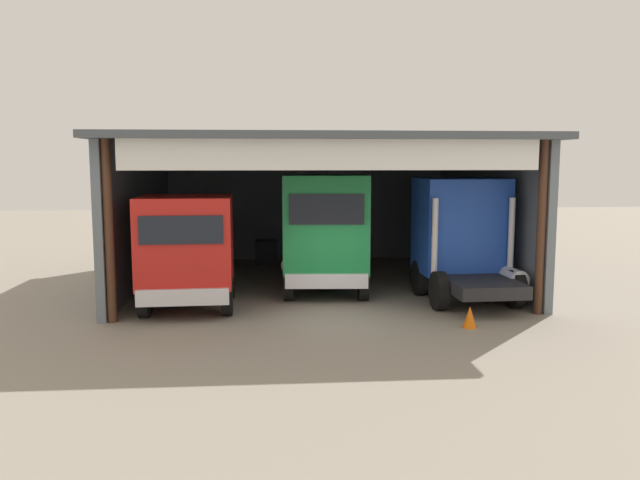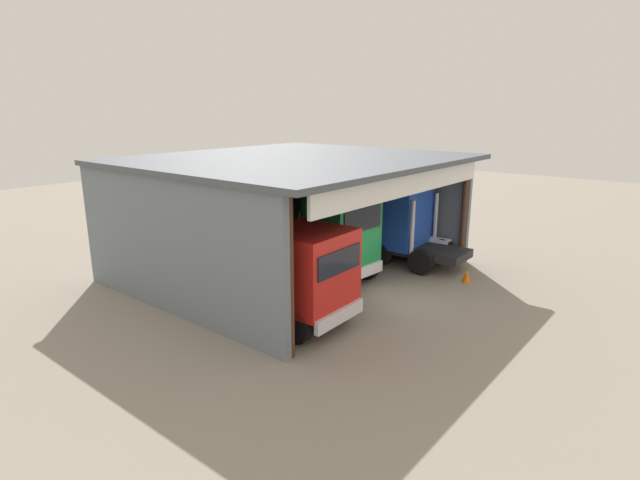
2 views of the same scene
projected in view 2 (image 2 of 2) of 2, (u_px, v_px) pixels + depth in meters
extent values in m
plane|color=gray|center=(399.00, 300.00, 18.80)|extent=(80.00, 80.00, 0.00)
cube|color=slate|center=(209.00, 203.00, 24.81)|extent=(12.12, 0.24, 4.80)
cube|color=slate|center=(169.00, 247.00, 16.96)|extent=(0.24, 10.85, 4.80)
cube|color=slate|center=(369.00, 198.00, 26.04)|extent=(0.24, 10.85, 4.80)
cube|color=#474E55|center=(295.00, 159.00, 20.66)|extent=(12.72, 11.49, 0.20)
cylinder|color=#4C2D1E|center=(290.00, 278.00, 13.92)|extent=(0.24, 0.24, 4.80)
cylinder|color=#4C2D1E|center=(464.00, 212.00, 22.63)|extent=(0.24, 0.24, 4.80)
cube|color=white|center=(410.00, 182.00, 17.50)|extent=(10.91, 0.12, 0.90)
cube|color=red|center=(306.00, 267.00, 16.02)|extent=(2.61, 2.67, 2.46)
cube|color=black|center=(340.00, 262.00, 15.14)|extent=(2.15, 0.13, 0.74)
cube|color=silver|center=(340.00, 316.00, 15.57)|extent=(2.41, 0.24, 0.44)
cube|color=#232326|center=(267.00, 293.00, 17.37)|extent=(2.00, 3.24, 0.36)
cylinder|color=silver|center=(294.00, 259.00, 17.81)|extent=(0.18, 0.18, 2.42)
cylinder|color=silver|center=(248.00, 275.00, 16.06)|extent=(0.18, 0.18, 2.42)
cylinder|color=silver|center=(249.00, 302.00, 16.29)|extent=(0.60, 1.22, 0.56)
cylinder|color=black|center=(339.00, 304.00, 16.95)|extent=(0.34, 1.13, 1.12)
cylinder|color=black|center=(296.00, 326.00, 15.24)|extent=(0.34, 1.13, 1.12)
cylinder|color=black|center=(288.00, 289.00, 18.28)|extent=(0.34, 1.13, 1.12)
cylinder|color=black|center=(244.00, 308.00, 16.56)|extent=(0.34, 1.13, 1.12)
cube|color=#197F3D|center=(342.00, 228.00, 19.95)|extent=(2.71, 2.18, 2.99)
cube|color=black|center=(363.00, 219.00, 19.14)|extent=(2.20, 0.21, 0.90)
cube|color=silver|center=(362.00, 272.00, 19.66)|extent=(2.46, 0.32, 0.44)
cube|color=#232326|center=(311.00, 257.00, 21.51)|extent=(2.14, 3.31, 0.36)
cylinder|color=silver|center=(339.00, 232.00, 21.68)|extent=(0.18, 0.18, 2.41)
cylinder|color=silver|center=(301.00, 242.00, 20.03)|extent=(0.18, 0.18, 2.41)
cylinder|color=silver|center=(296.00, 262.00, 20.46)|extent=(0.64, 1.23, 0.56)
cylinder|color=black|center=(367.00, 266.00, 20.94)|extent=(0.37, 1.16, 1.14)
cylinder|color=black|center=(330.00, 279.00, 19.33)|extent=(0.37, 1.16, 1.14)
cylinder|color=black|center=(328.00, 256.00, 22.36)|extent=(0.37, 1.16, 1.14)
cylinder|color=black|center=(291.00, 267.00, 20.75)|extent=(0.37, 1.16, 1.14)
cube|color=#1E47B7|center=(401.00, 214.00, 22.93)|extent=(2.64, 2.16, 2.90)
cube|color=black|center=(381.00, 200.00, 23.42)|extent=(2.18, 0.13, 0.87)
cube|color=silver|center=(379.00, 243.00, 23.97)|extent=(2.44, 0.24, 0.44)
cube|color=#232326|center=(432.00, 252.00, 22.36)|extent=(2.02, 3.06, 0.36)
cylinder|color=silver|center=(412.00, 231.00, 21.45)|extent=(0.18, 0.18, 2.62)
cylinder|color=silver|center=(435.00, 221.00, 23.23)|extent=(0.18, 0.18, 2.62)
cylinder|color=silver|center=(437.00, 243.00, 23.39)|extent=(0.60, 1.22, 0.56)
cylinder|color=black|center=(379.00, 254.00, 22.74)|extent=(0.34, 1.12, 1.11)
cylinder|color=black|center=(403.00, 243.00, 24.49)|extent=(0.34, 1.12, 1.11)
cylinder|color=black|center=(421.00, 262.00, 21.53)|extent=(0.34, 1.12, 1.11)
cylinder|color=black|center=(443.00, 250.00, 23.28)|extent=(0.34, 1.12, 1.11)
cylinder|color=#B21E19|center=(257.00, 236.00, 26.31)|extent=(0.58, 0.58, 0.90)
cube|color=black|center=(202.00, 253.00, 23.02)|extent=(0.90, 0.60, 1.00)
cone|color=orange|center=(467.00, 276.00, 20.60)|extent=(0.36, 0.36, 0.56)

